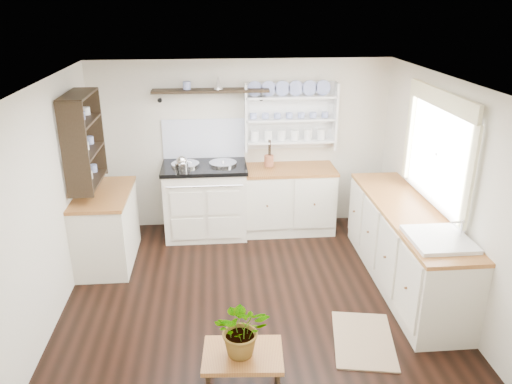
{
  "coord_description": "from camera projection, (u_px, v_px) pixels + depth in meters",
  "views": [
    {
      "loc": [
        -0.38,
        -4.68,
        3.03
      ],
      "look_at": [
        0.05,
        0.25,
        1.1
      ],
      "focal_mm": 35.0,
      "sensor_mm": 36.0,
      "label": 1
    }
  ],
  "objects": [
    {
      "name": "window",
      "position": [
        438.0,
        148.0,
        5.2
      ],
      "size": [
        0.08,
        1.55,
        1.22
      ],
      "color": "white",
      "rests_on": "wall_right"
    },
    {
      "name": "center_table",
      "position": [
        243.0,
        358.0,
        4.05
      ],
      "size": [
        0.68,
        0.51,
        0.35
      ],
      "rotation": [
        0.0,
        0.0,
        -0.07
      ],
      "color": "brown",
      "rests_on": "floor"
    },
    {
      "name": "left_shelving",
      "position": [
        83.0,
        139.0,
        5.6
      ],
      "size": [
        0.28,
        0.8,
        1.05
      ],
      "primitive_type": "cube",
      "color": "black",
      "rests_on": "wall_left"
    },
    {
      "name": "potted_plant",
      "position": [
        242.0,
        328.0,
        3.94
      ],
      "size": [
        0.45,
        0.39,
        0.48
      ],
      "primitive_type": "imported",
      "rotation": [
        0.0,
        0.0,
        -0.04
      ],
      "color": "#3F7233",
      "rests_on": "center_table"
    },
    {
      "name": "floor_rug",
      "position": [
        363.0,
        340.0,
        4.72
      ],
      "size": [
        0.69,
        0.93,
        0.02
      ],
      "primitive_type": "cube",
      "rotation": [
        0.0,
        0.0,
        -0.18
      ],
      "color": "#946F56",
      "rests_on": "floor"
    },
    {
      "name": "wall_right",
      "position": [
        443.0,
        190.0,
        5.22
      ],
      "size": [
        0.02,
        3.8,
        2.3
      ],
      "primitive_type": "cube",
      "color": "beige",
      "rests_on": "ground"
    },
    {
      "name": "wall_left",
      "position": [
        50.0,
        203.0,
        4.89
      ],
      "size": [
        0.02,
        3.8,
        2.3
      ],
      "primitive_type": "cube",
      "color": "beige",
      "rests_on": "ground"
    },
    {
      "name": "kettle",
      "position": [
        182.0,
        164.0,
        6.38
      ],
      "size": [
        0.18,
        0.18,
        0.22
      ],
      "primitive_type": null,
      "color": "silver",
      "rests_on": "aga_cooker"
    },
    {
      "name": "wall_back",
      "position": [
        242.0,
        145.0,
        6.82
      ],
      "size": [
        4.0,
        0.02,
        2.3
      ],
      "primitive_type": "cube",
      "color": "beige",
      "rests_on": "ground"
    },
    {
      "name": "right_cabinets",
      "position": [
        405.0,
        246.0,
        5.54
      ],
      "size": [
        0.62,
        2.43,
        0.9
      ],
      "color": "beige",
      "rests_on": "floor"
    },
    {
      "name": "plate_rack",
      "position": [
        290.0,
        115.0,
        6.69
      ],
      "size": [
        1.2,
        0.22,
        0.9
      ],
      "color": "white",
      "rests_on": "wall_back"
    },
    {
      "name": "aga_cooker",
      "position": [
        206.0,
        199.0,
        6.7
      ],
      "size": [
        1.11,
        0.76,
        1.02
      ],
      "color": "silver",
      "rests_on": "floor"
    },
    {
      "name": "belfast_sink",
      "position": [
        438.0,
        250.0,
        4.72
      ],
      "size": [
        0.55,
        0.6,
        0.45
      ],
      "color": "white",
      "rests_on": "right_cabinets"
    },
    {
      "name": "utensil_crock",
      "position": [
        269.0,
        161.0,
        6.7
      ],
      "size": [
        0.13,
        0.13,
        0.15
      ],
      "primitive_type": "cylinder",
      "color": "#9E583A",
      "rests_on": "back_cabinets"
    },
    {
      "name": "floor",
      "position": [
        253.0,
        294.0,
        5.47
      ],
      "size": [
        4.0,
        3.8,
        0.01
      ],
      "primitive_type": "cube",
      "color": "black",
      "rests_on": "ground"
    },
    {
      "name": "back_cabinets",
      "position": [
        287.0,
        198.0,
        6.84
      ],
      "size": [
        1.27,
        0.63,
        0.9
      ],
      "color": "beige",
      "rests_on": "floor"
    },
    {
      "name": "ceiling",
      "position": [
        253.0,
        82.0,
        4.64
      ],
      "size": [
        4.0,
        3.8,
        0.01
      ],
      "primitive_type": "cube",
      "color": "white",
      "rests_on": "wall_back"
    },
    {
      "name": "left_cabinets",
      "position": [
        107.0,
        226.0,
        6.0
      ],
      "size": [
        0.62,
        1.13,
        0.9
      ],
      "color": "beige",
      "rests_on": "floor"
    },
    {
      "name": "high_shelf",
      "position": [
        211.0,
        91.0,
        6.39
      ],
      "size": [
        1.5,
        0.29,
        0.16
      ],
      "color": "black",
      "rests_on": "wall_back"
    }
  ]
}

